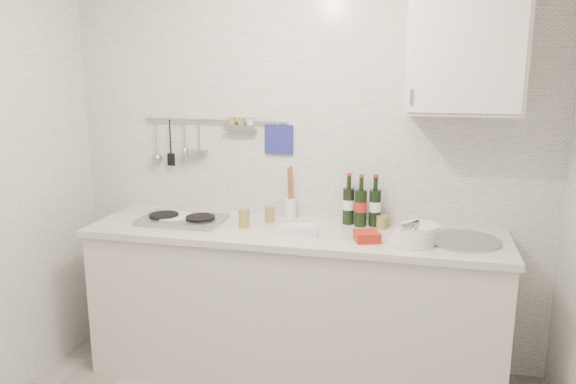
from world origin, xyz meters
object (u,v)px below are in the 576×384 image
object	(u,v)px
plate_stack_sink	(415,234)
utensil_crock	(290,206)
plate_stack_hob	(174,218)
wine_bottles	(361,200)
wall_cabinet	(465,48)

from	to	relation	value
plate_stack_sink	utensil_crock	xyz separation A→B (m)	(-0.78, 0.34, 0.03)
plate_stack_sink	utensil_crock	distance (m)	0.85
plate_stack_hob	plate_stack_sink	distance (m)	1.46
plate_stack_sink	wine_bottles	world-z (taller)	wine_bottles
plate_stack_hob	utensil_crock	world-z (taller)	utensil_crock
wall_cabinet	utensil_crock	xyz separation A→B (m)	(-0.98, 0.13, -0.95)
utensil_crock	plate_stack_hob	bearing A→B (deg)	-160.72
plate_stack_hob	utensil_crock	bearing A→B (deg)	19.28
plate_stack_sink	plate_stack_hob	bearing A→B (deg)	176.10
wine_bottles	utensil_crock	size ratio (longest dim) A/B	0.91
plate_stack_hob	wine_bottles	world-z (taller)	wine_bottles
wall_cabinet	plate_stack_hob	bearing A→B (deg)	-176.28
plate_stack_sink	wine_bottles	distance (m)	0.44
wall_cabinet	plate_stack_hob	xyz separation A→B (m)	(-1.66, -0.11, -1.01)
wall_cabinet	utensil_crock	bearing A→B (deg)	172.40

